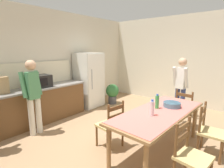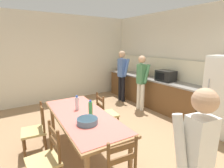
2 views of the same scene
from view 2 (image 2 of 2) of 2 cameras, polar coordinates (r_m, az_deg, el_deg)
ground_plane at (r=3.80m, az=-0.11°, el=-17.87°), size 8.32×8.32×0.00m
wall_back at (r=5.24m, az=25.14°, el=6.37°), size 6.52×0.12×2.90m
wall_left at (r=6.26m, az=-16.92°, el=7.97°), size 0.12×5.20×2.90m
kitchen_counter at (r=5.79m, az=12.11°, el=-2.19°), size 3.60×0.66×0.90m
counter_splashback at (r=5.86m, az=14.62°, el=5.34°), size 3.56×0.03×0.60m
microwave at (r=5.23m, az=17.12°, el=2.62°), size 0.50×0.39×0.30m
paper_bag at (r=5.79m, az=10.66°, el=4.25°), size 0.24×0.16×0.36m
dining_table at (r=3.12m, az=-9.53°, el=-11.13°), size 2.16×0.96×0.76m
bottle_near_centre at (r=3.28m, az=-11.35°, el=-6.18°), size 0.07×0.07×0.27m
bottle_off_centre at (r=2.99m, az=-7.03°, el=-7.95°), size 0.07×0.07×0.27m
serving_bowl at (r=2.74m, az=-8.04°, el=-11.77°), size 0.32×0.32×0.09m
chair_side_near_left at (r=3.51m, az=-23.64°, el=-13.68°), size 0.47×0.45×0.91m
chair_side_near_right at (r=2.69m, az=-20.81°, el=-22.19°), size 0.43×0.41×0.91m
chair_side_far_left at (r=3.89m, az=-2.00°, el=-9.77°), size 0.47×0.45×0.91m
person_at_sink at (r=5.93m, az=3.28°, el=3.51°), size 0.43×0.30×1.72m
person_at_counter at (r=5.19m, az=9.56°, el=1.33°), size 0.41×0.28×1.62m
person_by_table at (r=1.89m, az=25.76°, el=-22.36°), size 0.32×0.44×1.61m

